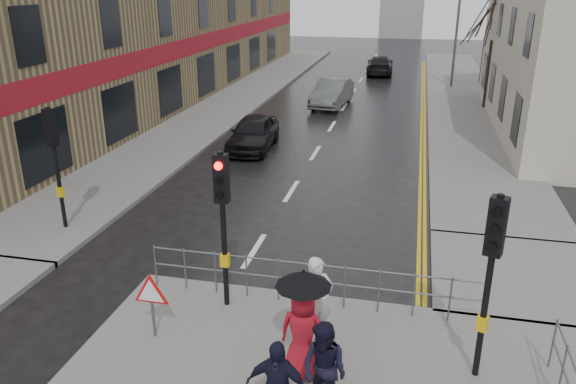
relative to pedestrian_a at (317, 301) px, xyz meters
The scene contains 19 objects.
ground 2.58m from the pedestrian_a, 164.64° to the left, with size 120.00×120.00×0.00m, color black.
left_pavement 25.23m from the pedestrian_a, 110.40° to the left, with size 4.00×44.00×0.14m, color #605E5B.
right_pavement 25.99m from the pedestrian_a, 80.67° to the left, with size 4.00×40.00×0.14m, color #605E5B.
pavement_bridge_right 5.64m from the pedestrian_a, 40.76° to the left, with size 4.00×4.20×0.14m, color #605E5B.
building_left_terrace 27.06m from the pedestrian_a, 122.27° to the left, with size 8.00×42.00×10.00m, color #927A54.
traffic_signal_near_left 2.67m from the pedestrian_a, 158.45° to the left, with size 0.28×0.27×3.40m.
traffic_signal_near_right 3.27m from the pedestrian_a, ahead, with size 0.34×0.33×3.40m.
traffic_signal_far_left 8.72m from the pedestrian_a, 154.99° to the left, with size 0.34×0.33×3.40m.
guard_railing_front 1.28m from the pedestrian_a, 105.45° to the left, with size 7.14×0.04×1.00m.
warning_sign 3.14m from the pedestrian_a, 169.42° to the right, with size 0.80×0.07×1.35m.
street_lamp 29.08m from the pedestrian_a, 82.97° to the left, with size 1.83×0.25×8.00m.
tree_near 23.59m from the pedestrian_a, 77.03° to the left, with size 2.40×2.40×6.58m.
tree_far 31.34m from the pedestrian_a, 79.44° to the left, with size 2.40×2.40×5.64m.
pedestrian_a is the anchor object (origin of this frame).
pedestrian_b 1.93m from the pedestrian_a, 76.59° to the right, with size 0.79×0.62×1.63m, color black.
pedestrian_with_umbrella 1.09m from the pedestrian_a, 93.10° to the right, with size 0.96×0.96×2.06m.
car_parked 13.55m from the pedestrian_a, 111.24° to the left, with size 1.63×4.04×1.38m, color black.
car_mid 21.87m from the pedestrian_a, 97.88° to the left, with size 1.54×4.42×1.46m, color #4C5052.
car_far 33.44m from the pedestrian_a, 92.08° to the left, with size 1.88×4.62×1.34m, color black.
Camera 1 is at (3.78, -9.62, 6.67)m, focal length 35.00 mm.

